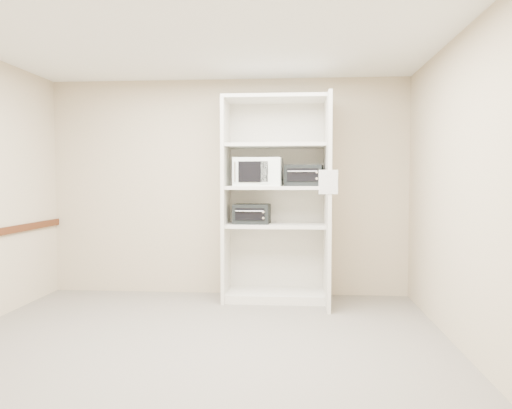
# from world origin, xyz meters

# --- Properties ---
(floor) EXTENTS (4.50, 4.00, 0.01)m
(floor) POSITION_xyz_m (0.00, 0.00, 0.00)
(floor) COLOR #646257
(floor) RESTS_ON ground
(ceiling) EXTENTS (4.50, 4.00, 0.01)m
(ceiling) POSITION_xyz_m (0.00, 0.00, 2.70)
(ceiling) COLOR white
(wall_back) EXTENTS (4.50, 0.02, 2.70)m
(wall_back) POSITION_xyz_m (0.00, 2.00, 1.35)
(wall_back) COLOR tan
(wall_back) RESTS_ON ground
(wall_front) EXTENTS (4.50, 0.02, 2.70)m
(wall_front) POSITION_xyz_m (0.00, -2.00, 1.35)
(wall_front) COLOR tan
(wall_front) RESTS_ON ground
(wall_right) EXTENTS (0.02, 4.00, 2.70)m
(wall_right) POSITION_xyz_m (2.25, 0.00, 1.35)
(wall_right) COLOR tan
(wall_right) RESTS_ON ground
(shelving_unit) EXTENTS (1.24, 0.92, 2.42)m
(shelving_unit) POSITION_xyz_m (0.67, 1.70, 1.13)
(shelving_unit) COLOR silver
(shelving_unit) RESTS_ON floor
(microwave) EXTENTS (0.57, 0.45, 0.33)m
(microwave) POSITION_xyz_m (0.41, 1.67, 1.54)
(microwave) COLOR white
(microwave) RESTS_ON shelving_unit
(toaster_oven_upper) EXTENTS (0.47, 0.37, 0.25)m
(toaster_oven_upper) POSITION_xyz_m (0.95, 1.71, 1.50)
(toaster_oven_upper) COLOR black
(toaster_oven_upper) RESTS_ON shelving_unit
(toaster_oven_lower) EXTENTS (0.44, 0.34, 0.23)m
(toaster_oven_lower) POSITION_xyz_m (0.34, 1.68, 1.04)
(toaster_oven_lower) COLOR black
(toaster_oven_lower) RESTS_ON shelving_unit
(paper_sign) EXTENTS (0.20, 0.01, 0.25)m
(paper_sign) POSITION_xyz_m (1.20, 1.07, 1.42)
(paper_sign) COLOR white
(paper_sign) RESTS_ON shelving_unit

